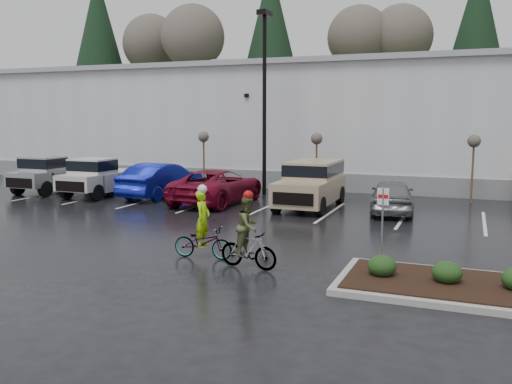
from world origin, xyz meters
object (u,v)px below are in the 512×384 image
at_px(fire_lane_sign, 382,217).
at_px(pickup_white, 104,176).
at_px(pickup_silver, 56,173).
at_px(cyclist_hivis, 203,235).
at_px(lamppost, 264,83).
at_px(car_red, 217,186).
at_px(car_blue, 162,180).
at_px(sapling_east, 474,145).
at_px(suv_tan, 310,185).
at_px(car_grey, 392,196).
at_px(sapling_mid, 317,142).
at_px(sapling_west, 204,140).
at_px(cyclist_olive, 248,240).

relative_size(fire_lane_sign, pickup_white, 0.42).
distance_m(pickup_silver, cyclist_hivis, 16.79).
xyz_separation_m(lamppost, car_red, (-1.07, -3.37, -4.89)).
bearing_deg(car_red, car_blue, -9.36).
bearing_deg(pickup_white, sapling_east, 13.30).
xyz_separation_m(fire_lane_sign, suv_tan, (-4.45, 8.73, -0.38)).
distance_m(pickup_white, cyclist_hivis, 14.12).
distance_m(car_blue, car_grey, 11.43).
distance_m(fire_lane_sign, cyclist_hivis, 5.02).
xyz_separation_m(sapling_mid, sapling_east, (7.50, 0.00, 0.00)).
relative_size(sapling_west, car_red, 0.56).
relative_size(lamppost, suv_tan, 1.81).
height_order(cyclist_hivis, cyclist_olive, cyclist_hivis).
distance_m(car_red, cyclist_hivis, 10.02).
bearing_deg(car_grey, lamppost, -31.71).
bearing_deg(cyclist_olive, car_grey, -6.58).
height_order(lamppost, pickup_silver, lamppost).
bearing_deg(fire_lane_sign, sapling_east, 80.25).
relative_size(fire_lane_sign, cyclist_olive, 1.05).
bearing_deg(car_grey, pickup_white, -7.30).
height_order(fire_lane_sign, pickup_white, fire_lane_sign).
height_order(sapling_west, cyclist_olive, sapling_west).
distance_m(pickup_white, car_blue, 3.16).
bearing_deg(car_red, sapling_west, -53.63).
height_order(lamppost, sapling_mid, lamppost).
bearing_deg(car_red, lamppost, -105.08).
height_order(car_grey, cyclist_hivis, cyclist_hivis).
bearing_deg(lamppost, pickup_silver, -164.55).
bearing_deg(sapling_west, car_blue, -97.94).
distance_m(lamppost, sapling_mid, 4.00).
bearing_deg(sapling_east, fire_lane_sign, -99.75).
bearing_deg(suv_tan, sapling_mid, 101.73).
height_order(lamppost, car_grey, lamppost).
xyz_separation_m(lamppost, pickup_white, (-7.63, -3.17, -4.71)).
height_order(car_red, cyclist_olive, cyclist_olive).
relative_size(sapling_mid, pickup_white, 0.62).
distance_m(pickup_silver, pickup_white, 3.28).
height_order(pickup_white, car_red, pickup_white).
distance_m(sapling_east, fire_lane_sign, 13.06).
distance_m(lamppost, car_grey, 9.05).
xyz_separation_m(sapling_east, car_red, (-11.07, -4.37, -1.93)).
bearing_deg(cyclist_olive, fire_lane_sign, -62.14).
bearing_deg(sapling_east, suv_tan, -148.52).
height_order(pickup_white, car_blue, pickup_white).
relative_size(sapling_west, fire_lane_sign, 1.45).
xyz_separation_m(pickup_silver, cyclist_hivis, (13.80, -9.56, -0.31)).
bearing_deg(car_grey, sapling_east, -134.69).
xyz_separation_m(sapling_west, suv_tan, (7.35, -4.08, -1.70)).
relative_size(car_red, cyclist_hivis, 2.69).
height_order(car_blue, cyclist_olive, cyclist_olive).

